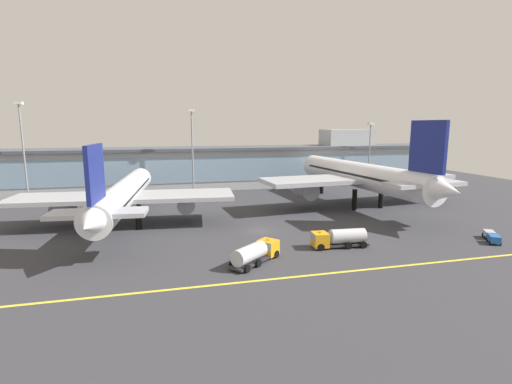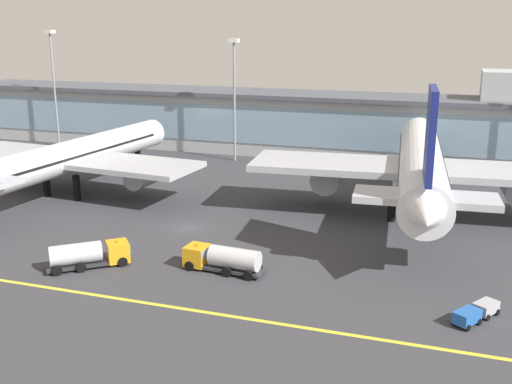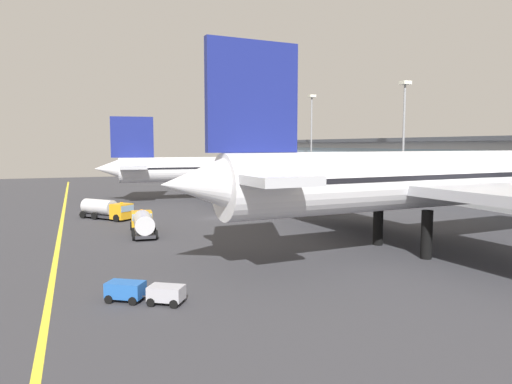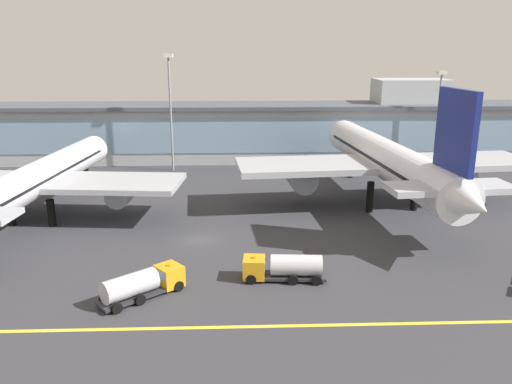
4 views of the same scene
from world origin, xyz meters
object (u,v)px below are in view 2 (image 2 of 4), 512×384
(fuel_tanker_truck, at_px, (221,258))
(apron_light_mast_centre, at_px, (234,82))
(baggage_tug_near, at_px, (476,312))
(apron_light_mast_west, at_px, (53,72))
(service_truck_far, at_px, (91,254))
(airliner_near_left, at_px, (73,157))
(airliner_near_right, at_px, (421,165))

(fuel_tanker_truck, xyz_separation_m, apron_light_mast_centre, (-17.99, 52.92, 13.85))
(fuel_tanker_truck, bearing_deg, apron_light_mast_centre, -66.99)
(fuel_tanker_truck, bearing_deg, baggage_tug_near, 176.88)
(apron_light_mast_west, bearing_deg, service_truck_far, -51.61)
(fuel_tanker_truck, bearing_deg, airliner_near_left, -29.02)
(airliner_near_left, relative_size, baggage_tug_near, 9.65)
(airliner_near_left, bearing_deg, apron_light_mast_centre, -21.76)
(airliner_near_left, relative_size, apron_light_mast_west, 2.14)
(fuel_tanker_truck, height_order, apron_light_mast_centre, apron_light_mast_centre)
(airliner_near_right, bearing_deg, baggage_tug_near, -171.42)
(airliner_near_right, height_order, baggage_tug_near, airliner_near_right)
(service_truck_far, distance_m, apron_light_mast_west, 75.16)
(airliner_near_left, relative_size, airliner_near_right, 0.93)
(airliner_near_left, distance_m, apron_light_mast_centre, 35.83)
(airliner_near_right, distance_m, apron_light_mast_west, 83.99)
(airliner_near_left, distance_m, apron_light_mast_west, 42.78)
(fuel_tanker_truck, relative_size, apron_light_mast_centre, 0.39)
(airliner_near_left, distance_m, service_truck_far, 32.47)
(baggage_tug_near, xyz_separation_m, apron_light_mast_west, (-86.36, 57.77, 15.35))
(fuel_tanker_truck, distance_m, apron_light_mast_west, 82.27)
(fuel_tanker_truck, xyz_separation_m, service_truck_far, (-14.21, -3.41, 0.00))
(airliner_near_right, bearing_deg, apron_light_mast_west, 66.21)
(service_truck_far, bearing_deg, airliner_near_left, 87.54)
(apron_light_mast_west, bearing_deg, airliner_near_left, -50.84)
(airliner_near_left, xyz_separation_m, airliner_near_right, (52.77, 5.16, 1.29))
(airliner_near_right, bearing_deg, service_truck_far, 127.86)
(airliner_near_left, relative_size, apron_light_mast_centre, 2.27)
(fuel_tanker_truck, height_order, apron_light_mast_west, apron_light_mast_west)
(airliner_near_right, distance_m, apron_light_mast_centre, 45.73)
(apron_light_mast_west, bearing_deg, fuel_tanker_truck, -42.18)
(airliner_near_left, xyz_separation_m, apron_light_mast_centre, (15.76, 30.79, 9.34))
(service_truck_far, xyz_separation_m, apron_light_mast_west, (-45.78, 57.78, 14.64))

